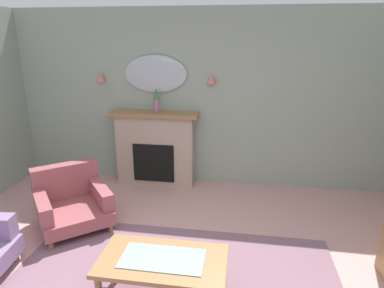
# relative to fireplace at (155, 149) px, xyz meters

# --- Properties ---
(wall_back) EXTENTS (6.92, 0.10, 2.66)m
(wall_back) POSITION_rel_fireplace_xyz_m (0.74, 0.22, 0.76)
(wall_back) COLOR #93A393
(wall_back) RESTS_ON ground
(fireplace) EXTENTS (1.36, 0.36, 1.16)m
(fireplace) POSITION_rel_fireplace_xyz_m (0.00, 0.00, 0.00)
(fireplace) COLOR tan
(fireplace) RESTS_ON ground
(mantel_vase_right) EXTENTS (0.10, 0.10, 0.36)m
(mantel_vase_right) POSITION_rel_fireplace_xyz_m (0.05, -0.03, 0.79)
(mantel_vase_right) COLOR #9E6084
(mantel_vase_right) RESTS_ON fireplace
(wall_mirror) EXTENTS (0.96, 0.06, 0.56)m
(wall_mirror) POSITION_rel_fireplace_xyz_m (0.00, 0.14, 1.14)
(wall_mirror) COLOR #B2BCC6
(wall_sconce_left) EXTENTS (0.14, 0.14, 0.14)m
(wall_sconce_left) POSITION_rel_fireplace_xyz_m (-0.85, 0.09, 1.09)
(wall_sconce_left) COLOR #D17066
(wall_sconce_right) EXTENTS (0.14, 0.14, 0.14)m
(wall_sconce_right) POSITION_rel_fireplace_xyz_m (0.85, 0.09, 1.09)
(wall_sconce_right) COLOR #D17066
(coffee_table) EXTENTS (1.10, 0.60, 0.45)m
(coffee_table) POSITION_rel_fireplace_xyz_m (0.71, -2.46, -0.19)
(coffee_table) COLOR olive
(coffee_table) RESTS_ON ground
(armchair_in_corner) EXTENTS (1.14, 1.14, 0.71)m
(armchair_in_corner) POSITION_rel_fireplace_xyz_m (-0.72, -1.36, -0.27)
(armchair_in_corner) COLOR #934C51
(armchair_in_corner) RESTS_ON ground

